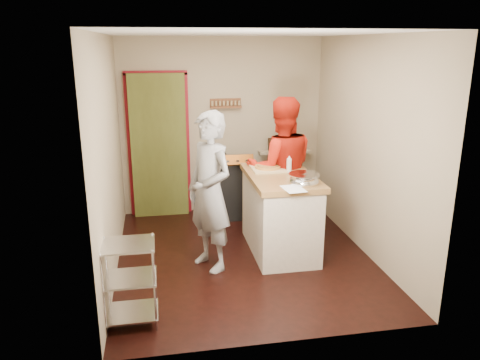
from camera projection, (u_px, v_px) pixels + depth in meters
name	position (u px, v px, depth m)	size (l,w,h in m)	color
floor	(244.00, 256.00, 5.72)	(3.50, 3.50, 0.00)	black
back_wall	(180.00, 139.00, 6.97)	(3.00, 0.44, 2.60)	tan
left_wall	(109.00, 158.00, 5.10)	(0.04, 3.50, 2.60)	tan
right_wall	(366.00, 147.00, 5.61)	(0.04, 3.50, 2.60)	tan
ceiling	(244.00, 32.00, 4.98)	(3.00, 3.50, 0.02)	white
stove	(229.00, 187.00, 6.94)	(0.60, 0.63, 1.00)	black
wire_shelving	(130.00, 279.00, 4.24)	(0.48, 0.40, 0.80)	silver
island	(280.00, 211.00, 5.75)	(0.77, 1.40, 1.29)	beige
person_stripe	(210.00, 192.00, 5.20)	(0.66, 0.43, 1.81)	#9D9EA2
person_red	(281.00, 169.00, 6.05)	(0.91, 0.71, 1.87)	red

